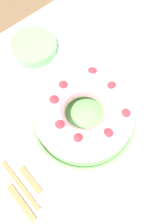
{
  "coord_description": "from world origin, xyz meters",
  "views": [
    {
      "loc": [
        -0.16,
        -0.18,
        1.47
      ],
      "look_at": [
        0.03,
        0.03,
        0.85
      ],
      "focal_mm": 42.0,
      "sensor_mm": 36.0,
      "label": 1
    }
  ],
  "objects_px": {
    "serving_dish": "(84,120)",
    "bundt_cake": "(84,112)",
    "fork": "(10,171)",
    "serving_knife": "(10,187)",
    "side_bowl": "(34,47)",
    "cake_knife": "(22,169)"
  },
  "relations": [
    {
      "from": "serving_dish",
      "to": "bundt_cake",
      "type": "xyz_separation_m",
      "value": [
        0.0,
        -0.0,
        0.06
      ]
    },
    {
      "from": "fork",
      "to": "serving_knife",
      "type": "height_order",
      "value": "serving_knife"
    },
    {
      "from": "bundt_cake",
      "to": "serving_knife",
      "type": "height_order",
      "value": "bundt_cake"
    },
    {
      "from": "fork",
      "to": "side_bowl",
      "type": "bearing_deg",
      "value": 48.33
    },
    {
      "from": "bundt_cake",
      "to": "fork",
      "type": "height_order",
      "value": "bundt_cake"
    },
    {
      "from": "fork",
      "to": "serving_dish",
      "type": "bearing_deg",
      "value": -1.08
    },
    {
      "from": "fork",
      "to": "serving_knife",
      "type": "bearing_deg",
      "value": -119.47
    },
    {
      "from": "serving_dish",
      "to": "fork",
      "type": "height_order",
      "value": "serving_dish"
    },
    {
      "from": "serving_dish",
      "to": "cake_knife",
      "type": "height_order",
      "value": "serving_dish"
    },
    {
      "from": "fork",
      "to": "serving_knife",
      "type": "distance_m",
      "value": 0.04
    },
    {
      "from": "serving_dish",
      "to": "serving_knife",
      "type": "xyz_separation_m",
      "value": [
        -0.26,
        -0.01,
        -0.01
      ]
    },
    {
      "from": "side_bowl",
      "to": "bundt_cake",
      "type": "bearing_deg",
      "value": -98.45
    },
    {
      "from": "serving_dish",
      "to": "serving_knife",
      "type": "relative_size",
      "value": 1.18
    },
    {
      "from": "fork",
      "to": "bundt_cake",
      "type": "bearing_deg",
      "value": -1.08
    },
    {
      "from": "serving_dish",
      "to": "side_bowl",
      "type": "relative_size",
      "value": 1.99
    },
    {
      "from": "serving_dish",
      "to": "serving_knife",
      "type": "bearing_deg",
      "value": -177.34
    },
    {
      "from": "side_bowl",
      "to": "serving_knife",
      "type": "bearing_deg",
      "value": -134.71
    },
    {
      "from": "serving_knife",
      "to": "side_bowl",
      "type": "bearing_deg",
      "value": 42.61
    },
    {
      "from": "bundt_cake",
      "to": "cake_knife",
      "type": "distance_m",
      "value": 0.22
    },
    {
      "from": "serving_dish",
      "to": "fork",
      "type": "xyz_separation_m",
      "value": [
        -0.24,
        0.02,
        -0.01
      ]
    },
    {
      "from": "serving_dish",
      "to": "bundt_cake",
      "type": "relative_size",
      "value": 1.09
    },
    {
      "from": "serving_dish",
      "to": "cake_knife",
      "type": "distance_m",
      "value": 0.21
    }
  ]
}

